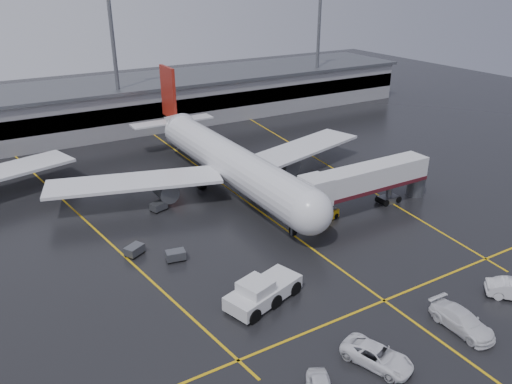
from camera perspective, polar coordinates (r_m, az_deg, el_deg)
ground at (r=64.41m, az=0.62°, el=-2.29°), size 220.00×220.00×0.00m
apron_line_centre at (r=64.41m, az=0.62°, el=-2.28°), size 0.25×90.00×0.02m
apron_line_stop at (r=49.54m, az=14.24°, el=-11.77°), size 60.00×0.25×0.02m
apron_line_left at (r=66.56m, az=-18.96°, el=-2.76°), size 9.99×69.35×0.02m
apron_line_right at (r=81.55m, az=7.81°, el=3.18°), size 7.57×69.64×0.02m
terminal at (r=104.74m, az=-13.32°, el=9.79°), size 122.00×19.00×8.60m
light_mast_mid at (r=95.89m, az=-15.65°, el=14.54°), size 3.00×1.20×25.45m
light_mast_right at (r=116.14m, az=7.04°, el=16.62°), size 3.00×1.20×25.45m
main_airliner at (r=70.61m, az=-3.46°, el=3.74°), size 48.80×45.60×14.10m
jet_bridge at (r=65.15m, az=12.38°, el=1.22°), size 19.90×3.40×6.05m
pushback_tractor at (r=47.27m, az=0.68°, el=-11.22°), size 8.27×5.26×2.75m
belt_loader at (r=63.10m, az=7.93°, el=-2.58°), size 3.57×2.16×2.12m
service_van_a at (r=42.17m, az=13.49°, el=-17.52°), size 4.35×6.17×1.56m
service_van_b at (r=47.63m, az=22.20°, el=-13.29°), size 2.57×6.00×1.72m
baggage_cart_a at (r=54.45m, az=-9.05°, el=-7.03°), size 2.20×1.64×1.12m
baggage_cart_b at (r=56.29m, az=-13.53°, el=-6.35°), size 2.38×2.12×1.12m
baggage_cart_c at (r=65.78m, az=-10.91°, el=-1.57°), size 2.32×1.89×1.12m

